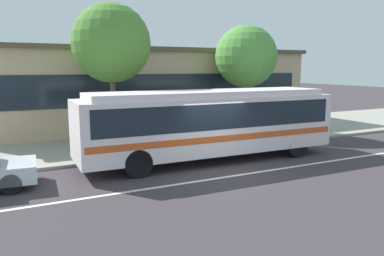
{
  "coord_description": "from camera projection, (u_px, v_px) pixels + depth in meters",
  "views": [
    {
      "loc": [
        -6.96,
        -11.59,
        3.77
      ],
      "look_at": [
        -0.04,
        2.15,
        1.3
      ],
      "focal_mm": 35.23,
      "sensor_mm": 36.0,
      "label": 1
    }
  ],
  "objects": [
    {
      "name": "sidewalk_slab",
      "position": [
        152.0,
        138.0,
        20.01
      ],
      "size": [
        60.0,
        8.0,
        0.12
      ],
      "primitive_type": "cube",
      "color": "gray",
      "rests_on": "ground_plane"
    },
    {
      "name": "street_tree_mid_block",
      "position": [
        246.0,
        57.0,
        21.23
      ],
      "size": [
        3.49,
        3.49,
        6.02
      ],
      "color": "brown",
      "rests_on": "sidewalk_slab"
    },
    {
      "name": "transit_bus",
      "position": [
        210.0,
        120.0,
        15.26
      ],
      "size": [
        10.68,
        2.73,
        2.86
      ],
      "color": "silver",
      "rests_on": "ground_plane"
    },
    {
      "name": "bus_stop_sign",
      "position": [
        267.0,
        109.0,
        18.81
      ],
      "size": [
        0.08,
        0.44,
        2.48
      ],
      "color": "gray",
      "rests_on": "sidewalk_slab"
    },
    {
      "name": "ground_plane",
      "position": [
        219.0,
        171.0,
        13.91
      ],
      "size": [
        120.0,
        120.0,
        0.0
      ],
      "primitive_type": "plane",
      "color": "#3B3339"
    },
    {
      "name": "lane_stripe_center",
      "position": [
        231.0,
        176.0,
        13.2
      ],
      "size": [
        56.0,
        0.16,
        0.01
      ],
      "primitive_type": "cube",
      "color": "silver",
      "rests_on": "ground_plane"
    },
    {
      "name": "pedestrian_waiting_near_sign",
      "position": [
        169.0,
        125.0,
        17.89
      ],
      "size": [
        0.48,
        0.48,
        1.66
      ],
      "color": "#776E57",
      "rests_on": "sidewalk_slab"
    },
    {
      "name": "station_building",
      "position": [
        141.0,
        87.0,
        25.31
      ],
      "size": [
        20.25,
        9.32,
        4.93
      ],
      "color": "tan",
      "rests_on": "ground_plane"
    },
    {
      "name": "pedestrian_walking_along_curb",
      "position": [
        132.0,
        131.0,
        16.21
      ],
      "size": [
        0.48,
        0.48,
        1.66
      ],
      "color": "navy",
      "rests_on": "sidewalk_slab"
    },
    {
      "name": "street_tree_near_stop",
      "position": [
        111.0,
        43.0,
        17.47
      ],
      "size": [
        3.67,
        3.67,
        6.61
      ],
      "color": "brown",
      "rests_on": "sidewalk_slab"
    }
  ]
}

